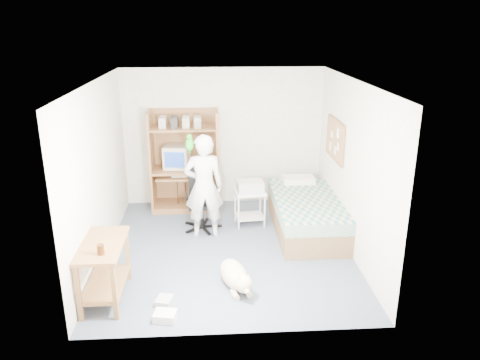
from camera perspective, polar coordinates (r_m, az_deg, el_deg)
The scene contains 21 objects.
floor at distance 7.12m, azimuth -1.45°, elevation -8.46°, with size 4.00×4.00×0.00m, color #444E5C.
wall_back at distance 8.57m, azimuth -2.04°, elevation 5.24°, with size 3.60×0.02×2.50m, color beige.
wall_right at distance 6.94m, azimuth 13.49°, elevation 1.41°, with size 0.02×4.00×2.50m, color beige.
wall_left at distance 6.82m, azimuth -16.82°, elevation 0.82°, with size 0.02×4.00×2.50m, color beige.
ceiling at distance 6.37m, azimuth -1.64°, elevation 11.92°, with size 3.60×4.00×0.02m, color white.
computer_hutch at distance 8.44m, azimuth -6.71°, elevation 1.88°, with size 1.20×0.63×1.80m.
bed at distance 7.70m, azimuth 8.08°, elevation -4.09°, with size 1.02×2.02×0.66m.
side_desk at distance 5.98m, azimuth -16.26°, elevation -9.64°, with size 0.50×1.00×0.75m.
corkboard at distance 7.71m, azimuth 11.52°, elevation 4.84°, with size 0.04×0.94×0.66m.
office_chair at distance 7.72m, azimuth -4.70°, elevation -3.35°, with size 0.56×0.56×1.00m.
person at distance 7.27m, azimuth -4.42°, elevation -0.80°, with size 0.61×0.40×1.66m, color silver.
parrot at distance 7.09m, azimuth -6.18°, elevation 4.46°, with size 0.12×0.21×0.34m.
dog at distance 6.13m, azimuth -0.56°, elevation -11.59°, with size 0.49×0.97×0.37m.
printer_cart at distance 7.80m, azimuth 1.20°, elevation -2.77°, with size 0.54×0.45×0.60m.
printer at distance 7.69m, azimuth 1.21°, elevation -0.76°, with size 0.42×0.32×0.18m, color #AAAAA6.
crt_monitor at distance 8.41m, azimuth -7.71°, elevation 2.87°, with size 0.48×0.50×0.41m.
keyboard at distance 8.34m, azimuth -6.79°, elevation 0.57°, with size 0.45×0.16×0.03m, color beige.
pencil_cup at distance 8.34m, azimuth -4.35°, elevation 1.75°, with size 0.08×0.08×0.12m, color gold.
drink_glass at distance 5.59m, azimuth -16.63°, elevation -8.11°, with size 0.08×0.08×0.12m, color #3B1C09.
floor_box_a at distance 5.67m, azimuth -9.12°, elevation -16.06°, with size 0.25×0.20×0.10m, color silver.
floor_box_b at distance 5.94m, azimuth -9.21°, elevation -14.35°, with size 0.18×0.22×0.08m, color #B1B1AC.
Camera 1 is at (-0.22, -6.32, 3.28)m, focal length 35.00 mm.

